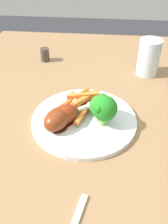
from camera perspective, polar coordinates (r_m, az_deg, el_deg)
dining_table at (r=0.69m, az=-4.20°, el=-11.55°), size 1.25×0.73×0.74m
dinner_plate at (r=0.64m, az=-0.00°, el=-1.81°), size 0.26×0.26×0.01m
broccoli_floret_front at (r=0.61m, az=3.78°, el=1.41°), size 0.07×0.06×0.07m
broccoli_floret_middle at (r=0.60m, az=4.68°, el=0.89°), size 0.06×0.06×0.08m
carrot_fries_pile at (r=0.66m, az=-0.23°, el=2.39°), size 0.14×0.12×0.04m
chicken_drumstick_near at (r=0.62m, az=-4.07°, el=-0.38°), size 0.09×0.11×0.05m
chicken_drumstick_far at (r=0.60m, az=-5.76°, el=-1.39°), size 0.13×0.09×0.05m
water_glass at (r=0.84m, az=14.17°, el=11.67°), size 0.07×0.07×0.11m
pepper_shaker at (r=0.92m, az=-8.66°, el=12.49°), size 0.03×0.03×0.05m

